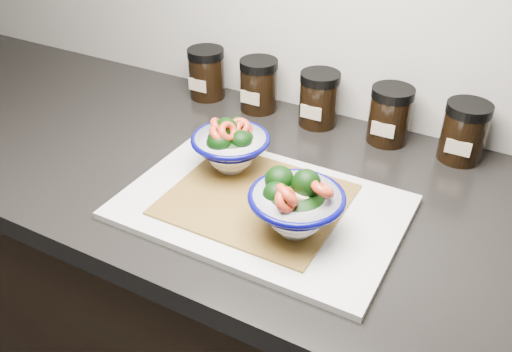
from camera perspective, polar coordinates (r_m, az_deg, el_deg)
The scene contains 11 objects.
cabinet at distance 1.29m, azimuth 0.30°, elevation -17.80°, with size 3.43×0.58×0.86m, color black.
countertop at distance 0.98m, azimuth 0.38°, elevation -1.19°, with size 3.50×0.60×0.04m, color black.
cutting_board at distance 0.89m, azimuth 0.57°, elevation -3.28°, with size 0.45×0.30×0.01m, color silver.
bamboo_mat at distance 0.89m, azimuth 0.00°, elevation -2.46°, with size 0.28×0.24×0.00m, color olive.
bowl_left at distance 0.94m, azimuth -2.72°, elevation 3.22°, with size 0.14×0.14×0.11m.
bowl_right at distance 0.80m, azimuth 4.19°, elevation -3.05°, with size 0.15×0.15×0.11m.
spice_jar_a at distance 1.24m, azimuth -5.23°, elevation 10.72°, with size 0.08×0.08×0.11m.
spice_jar_b at distance 1.18m, azimuth 0.29°, elevation 9.55°, with size 0.08×0.08×0.11m.
spice_jar_c at distance 1.13m, azimuth 6.64°, elevation 8.07°, with size 0.08×0.08×0.11m.
spice_jar_d at distance 1.09m, azimuth 13.90°, elevation 6.26°, with size 0.08×0.08×0.11m.
spice_jar_e at distance 1.07m, azimuth 21.05°, elevation 4.36°, with size 0.08×0.08×0.11m.
Camera 1 is at (0.38, 0.74, 1.44)m, focal length 38.00 mm.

